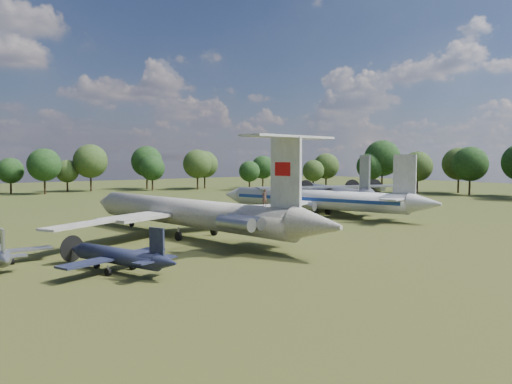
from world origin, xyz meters
TOP-DOWN VIEW (x-y plane):
  - ground at (0.00, 0.00)m, footprint 300.00×300.00m
  - il62_airliner at (-4.38, 0.49)m, footprint 43.60×52.33m
  - tu104_jet at (22.87, 7.19)m, footprint 43.82×50.40m
  - an12_transport at (32.08, 11.86)m, footprint 38.76×40.83m
  - small_prop_west at (-17.99, -12.99)m, footprint 14.56×16.77m
  - person_on_il62 at (-2.13, -12.15)m, footprint 0.65×0.43m

SIDE VIEW (x-z plane):
  - ground at x=0.00m, z-range 0.00..0.00m
  - small_prop_west at x=-17.99m, z-range 0.00..2.06m
  - tu104_jet at x=22.87m, z-range 0.00..4.24m
  - an12_transport at x=32.08m, z-range 0.00..4.32m
  - il62_airliner at x=-4.38m, z-range 0.00..4.59m
  - person_on_il62 at x=-2.13m, z-range 4.59..6.35m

